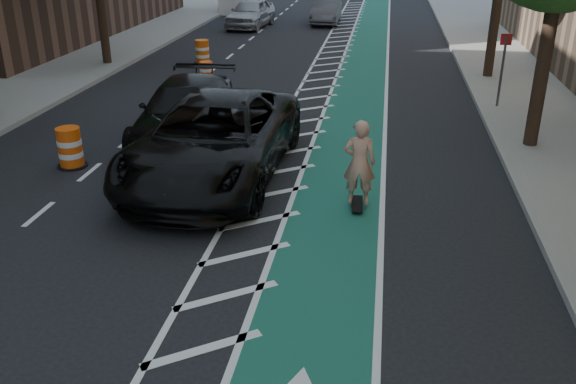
% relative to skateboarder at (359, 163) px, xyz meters
% --- Properties ---
extents(ground, '(120.00, 120.00, 0.00)m').
position_rel_skateboarder_xyz_m(ground, '(-3.46, -3.76, -1.05)').
color(ground, black).
rests_on(ground, ground).
extents(bike_lane, '(2.00, 90.00, 0.01)m').
position_rel_skateboarder_xyz_m(bike_lane, '(-0.46, 6.24, -1.04)').
color(bike_lane, '#185549').
rests_on(bike_lane, ground).
extents(buffer_strip, '(1.40, 90.00, 0.01)m').
position_rel_skateboarder_xyz_m(buffer_strip, '(-1.96, 6.24, -1.04)').
color(buffer_strip, silver).
rests_on(buffer_strip, ground).
extents(sidewalk_right, '(5.00, 90.00, 0.15)m').
position_rel_skateboarder_xyz_m(sidewalk_right, '(6.04, 6.24, -0.97)').
color(sidewalk_right, gray).
rests_on(sidewalk_right, ground).
extents(curb_right, '(0.12, 90.00, 0.16)m').
position_rel_skateboarder_xyz_m(curb_right, '(3.59, 6.24, -0.97)').
color(curb_right, gray).
rests_on(curb_right, ground).
extents(curb_left, '(0.12, 90.00, 0.16)m').
position_rel_skateboarder_xyz_m(curb_left, '(-10.51, 6.24, -0.97)').
color(curb_left, gray).
rests_on(curb_left, ground).
extents(sign_post, '(0.35, 0.08, 2.47)m').
position_rel_skateboarder_xyz_m(sign_post, '(4.14, 8.24, 0.30)').
color(sign_post, '#4C4C4C').
rests_on(sign_post, ground).
extents(skateboard, '(0.28, 0.85, 0.11)m').
position_rel_skateboarder_xyz_m(skateboard, '(0.00, 0.00, -0.96)').
color(skateboard, black).
rests_on(skateboard, ground).
extents(skateboarder, '(0.70, 0.48, 1.87)m').
position_rel_skateboarder_xyz_m(skateboarder, '(0.00, 0.00, 0.00)').
color(skateboarder, tan).
rests_on(skateboarder, skateboard).
extents(suv_near, '(3.40, 7.00, 1.92)m').
position_rel_skateboarder_xyz_m(suv_near, '(-3.50, 1.29, -0.09)').
color(suv_near, black).
rests_on(suv_near, ground).
extents(suv_far, '(2.66, 5.76, 1.63)m').
position_rel_skateboarder_xyz_m(suv_far, '(-5.02, 3.86, -0.23)').
color(suv_far, black).
rests_on(suv_far, ground).
extents(car_silver, '(2.43, 5.01, 1.65)m').
position_rel_skateboarder_xyz_m(car_silver, '(-7.48, 23.90, -0.22)').
color(car_silver, '#ABACB0').
rests_on(car_silver, ground).
extents(car_grey, '(1.59, 4.48, 1.47)m').
position_rel_skateboarder_xyz_m(car_grey, '(-3.26, 26.09, -0.31)').
color(car_grey, '#515156').
rests_on(car_grey, ground).
extents(barrel_a, '(0.75, 0.75, 1.02)m').
position_rel_skateboarder_xyz_m(barrel_a, '(-7.26, 1.34, -0.57)').
color(barrel_a, '#ED520C').
rests_on(barrel_a, ground).
extents(barrel_b, '(0.62, 0.62, 0.85)m').
position_rel_skateboarder_xyz_m(barrel_b, '(-6.27, 10.24, -0.65)').
color(barrel_b, '#F04E0C').
rests_on(barrel_b, ground).
extents(barrel_c, '(0.74, 0.74, 1.01)m').
position_rel_skateboarder_xyz_m(barrel_c, '(-7.46, 13.77, -0.57)').
color(barrel_c, '#E9580C').
rests_on(barrel_c, ground).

